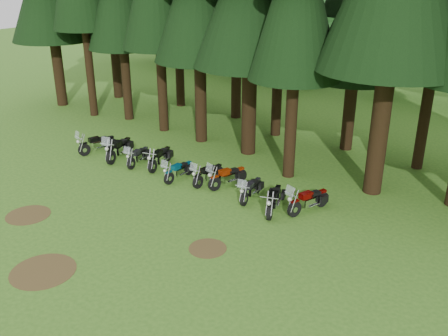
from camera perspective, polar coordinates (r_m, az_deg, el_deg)
The scene contains 19 objects.
ground at distance 20.89m, azimuth -12.43°, elevation -5.58°, with size 120.00×120.00×0.00m, color #376C1E.
decid_0 at distance 52.02m, azimuth -7.79°, elevation 18.29°, with size 8.00×7.78×10.00m.
decid_1 at distance 48.31m, azimuth -1.91°, elevation 18.07°, with size 7.91×7.69×9.88m.
decid_2 at distance 44.29m, azimuth 3.08°, elevation 16.49°, with size 6.72×6.53×8.40m.
decid_3 at distance 41.71m, azimuth 10.07°, elevation 15.20°, with size 6.12×5.95×7.65m.
decid_4 at distance 40.35m, azimuth 19.02°, elevation 13.90°, with size 5.93×5.76×7.41m.
dirt_patch_0 at distance 22.14m, azimuth -21.48°, elevation -5.02°, with size 1.80×1.80×0.01m, color #4C3D1E.
dirt_patch_1 at distance 18.39m, azimuth -1.88°, elevation -9.15°, with size 1.40×1.40×0.01m, color #4C3D1E.
dirt_patch_2 at distance 18.22m, azimuth -19.97°, elevation -11.03°, with size 2.20×2.20×0.01m, color #4C3D1E.
motorcycle_0 at distance 27.90m, azimuth -14.27°, elevation 2.65°, with size 0.83×2.27×1.43m.
motorcycle_1 at distance 26.77m, azimuth -11.90°, elevation 2.13°, with size 1.09×2.47×1.58m.
motorcycle_2 at distance 25.84m, azimuth -9.78°, elevation 1.30°, with size 0.76×2.02×1.28m.
motorcycle_3 at distance 25.33m, azimuth -7.32°, elevation 1.12°, with size 0.79×2.23×0.93m.
motorcycle_4 at distance 23.80m, azimuth -5.19°, elevation -0.37°, with size 0.38×2.02×1.27m.
motorcycle_5 at distance 23.30m, azimuth -1.83°, elevation -0.75°, with size 0.40×2.10×1.33m.
motorcycle_6 at distance 22.96m, azimuth 0.42°, elevation -1.05°, with size 0.84×2.19×1.39m.
motorcycle_7 at distance 21.79m, azimuth 3.10°, elevation -2.52°, with size 0.64×2.09×1.31m.
motorcycle_8 at distance 20.84m, azimuth 5.73°, elevation -3.73°, with size 0.93×2.19×0.93m.
motorcycle_9 at distance 20.98m, azimuth 9.61°, elevation -3.75°, with size 0.96×2.26×1.44m.
Camera 1 is at (14.46, -11.55, 9.70)m, focal length 40.00 mm.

